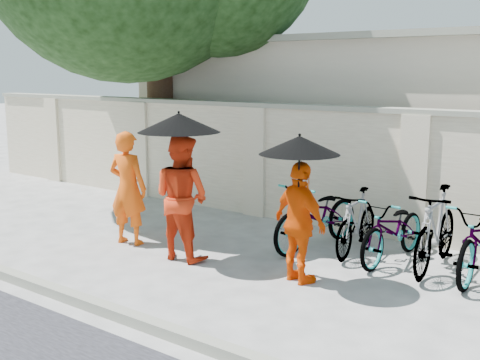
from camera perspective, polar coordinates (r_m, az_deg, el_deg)
The scene contains 12 objects.
ground at distance 8.32m, azimuth -5.28°, elevation -8.32°, with size 80.00×80.00×0.00m, color #BBBAB6.
kerb at distance 7.21m, azimuth -14.56°, elevation -11.10°, with size 40.00×0.16×0.12m, color gray.
compound_wall at distance 10.14m, azimuth 11.18°, elevation 0.74°, with size 20.00×0.30×2.00m, color beige.
monk_left at distance 9.39m, azimuth -10.59°, elevation -0.75°, with size 0.64×0.42×1.76m, color #F9570E.
monk_center at distance 8.54m, azimuth -5.57°, elevation -1.62°, with size 0.87×0.68×1.79m, color red.
parasol_center at distance 8.29m, azimuth -5.82°, elevation 5.42°, with size 1.14×1.14×1.07m.
monk_right at distance 7.58m, azimuth 5.71°, elevation -4.06°, with size 0.91×0.38×1.55m, color #E24804.
parasol_right at distance 7.32m, azimuth 5.66°, elevation 3.30°, with size 0.99×0.99×1.00m.
bike_0 at distance 9.14m, azimuth 7.36°, elevation -3.34°, with size 0.67×1.93×1.01m, color #9B99A7.
bike_1 at distance 8.98m, azimuth 10.99°, elevation -3.92°, with size 0.45×1.58×0.95m, color #9B99A7.
bike_2 at distance 8.71m, azimuth 14.37°, elevation -4.57°, with size 0.61×1.76×0.92m, color #9B99A7.
bike_3 at distance 8.49m, azimuth 18.07°, elevation -4.47°, with size 0.53×1.87×1.12m, color #9B99A7.
Camera 1 is at (5.33, -5.82, 2.66)m, focal length 45.00 mm.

